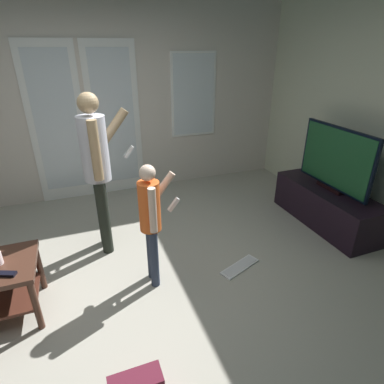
{
  "coord_description": "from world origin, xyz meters",
  "views": [
    {
      "loc": [
        -0.19,
        -2.12,
        2.0
      ],
      "look_at": [
        0.7,
        0.25,
        0.8
      ],
      "focal_mm": 29.35,
      "sensor_mm": 36.0,
      "label": 1
    }
  ],
  "objects_px": {
    "tv_stand": "(326,206)",
    "loose_keyboard": "(240,267)",
    "person_child": "(151,216)",
    "tv_remote_black": "(4,274)",
    "flat_screen_tv": "(336,159)",
    "person_adult": "(97,162)"
  },
  "relations": [
    {
      "from": "tv_stand",
      "to": "loose_keyboard",
      "type": "height_order",
      "value": "tv_stand"
    },
    {
      "from": "person_child",
      "to": "tv_remote_black",
      "type": "height_order",
      "value": "person_child"
    },
    {
      "from": "tv_stand",
      "to": "tv_remote_black",
      "type": "bearing_deg",
      "value": -173.09
    },
    {
      "from": "tv_stand",
      "to": "flat_screen_tv",
      "type": "xyz_separation_m",
      "value": [
        -0.0,
        0.0,
        0.6
      ]
    },
    {
      "from": "tv_stand",
      "to": "person_child",
      "type": "relative_size",
      "value": 1.19
    },
    {
      "from": "tv_remote_black",
      "to": "loose_keyboard",
      "type": "bearing_deg",
      "value": 22.81
    },
    {
      "from": "person_adult",
      "to": "loose_keyboard",
      "type": "distance_m",
      "value": 1.72
    },
    {
      "from": "person_adult",
      "to": "person_child",
      "type": "xyz_separation_m",
      "value": [
        0.34,
        -0.71,
        -0.29
      ]
    },
    {
      "from": "person_child",
      "to": "tv_remote_black",
      "type": "distance_m",
      "value": 1.15
    },
    {
      "from": "person_adult",
      "to": "tv_stand",
      "type": "bearing_deg",
      "value": -9.47
    },
    {
      "from": "person_adult",
      "to": "loose_keyboard",
      "type": "height_order",
      "value": "person_adult"
    },
    {
      "from": "person_adult",
      "to": "person_child",
      "type": "bearing_deg",
      "value": -64.37
    },
    {
      "from": "person_adult",
      "to": "loose_keyboard",
      "type": "relative_size",
      "value": 3.55
    },
    {
      "from": "tv_stand",
      "to": "person_child",
      "type": "height_order",
      "value": "person_child"
    },
    {
      "from": "tv_stand",
      "to": "tv_remote_black",
      "type": "relative_size",
      "value": 8.02
    },
    {
      "from": "loose_keyboard",
      "to": "tv_remote_black",
      "type": "bearing_deg",
      "value": -179.97
    },
    {
      "from": "loose_keyboard",
      "to": "tv_stand",
      "type": "bearing_deg",
      "value": 16.28
    },
    {
      "from": "tv_stand",
      "to": "loose_keyboard",
      "type": "bearing_deg",
      "value": -163.72
    },
    {
      "from": "flat_screen_tv",
      "to": "loose_keyboard",
      "type": "distance_m",
      "value": 1.65
    },
    {
      "from": "tv_remote_black",
      "to": "person_adult",
      "type": "bearing_deg",
      "value": 69.21
    },
    {
      "from": "person_adult",
      "to": "person_child",
      "type": "relative_size",
      "value": 1.42
    },
    {
      "from": "person_adult",
      "to": "tv_remote_black",
      "type": "xyz_separation_m",
      "value": [
        -0.79,
        -0.83,
        -0.47
      ]
    }
  ]
}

